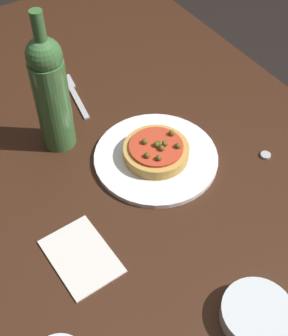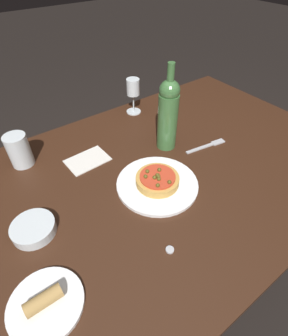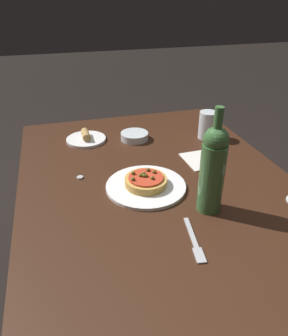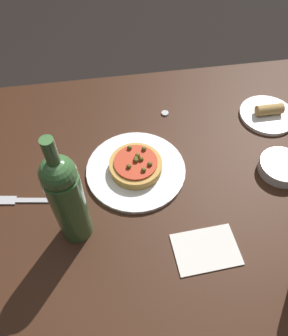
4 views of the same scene
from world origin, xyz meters
name	(u,v)px [view 1 (image 1 of 4)]	position (x,y,z in m)	size (l,w,h in m)	color
ground_plane	(130,295)	(0.00, 0.00, 0.00)	(14.00, 14.00, 0.00)	black
dining_table	(124,174)	(0.00, 0.00, 0.66)	(1.56, 1.00, 0.73)	#381E11
dinner_plate	(156,157)	(0.06, 0.05, 0.74)	(0.29, 0.29, 0.01)	white
pizza	(156,151)	(0.06, 0.05, 0.76)	(0.15, 0.15, 0.04)	gold
wine_bottle	(51,92)	(-0.12, -0.11, 0.88)	(0.08, 0.08, 0.34)	#3D6B38
side_bowl	(257,314)	(0.47, -0.01, 0.75)	(0.13, 0.13, 0.03)	silver
fork	(74,93)	(-0.25, 0.00, 0.74)	(0.19, 0.05, 0.00)	#B7B7BC
paper_napkin	(81,256)	(0.19, -0.21, 0.74)	(0.16, 0.12, 0.00)	silver
bottle_cap	(266,155)	(0.19, 0.27, 0.74)	(0.02, 0.02, 0.01)	#B7B7BC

